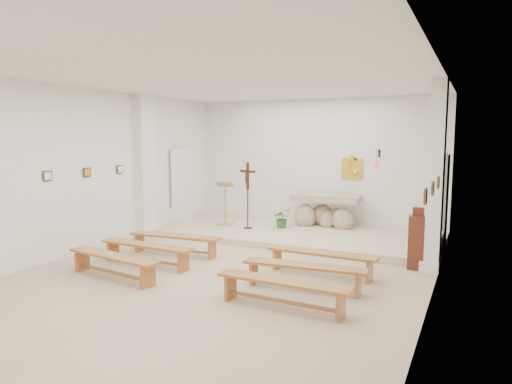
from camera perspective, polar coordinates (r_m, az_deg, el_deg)
The scene contains 29 objects.
ground at distance 8.42m, azimuth -4.09°, elevation -10.20°, with size 7.00×10.00×0.00m, color #C8AE90.
wall_left at distance 10.29m, azimuth -21.26°, elevation 2.40°, with size 0.02×10.00×3.50m, color white.
wall_right at distance 7.01m, azimuth 21.27°, elevation 0.50°, with size 0.02×10.00×3.50m, color white.
wall_back at distance 12.63m, azimuth 7.29°, elevation 3.57°, with size 7.00×0.02×3.50m, color white.
ceiling at distance 8.11m, azimuth -4.31°, elevation 14.08°, with size 7.00×10.00×0.02m, color silver.
sanctuary_platform at distance 11.47m, azimuth 4.75°, elevation -5.19°, with size 6.98×3.00×0.15m, color beige.
pilaster_left at distance 11.65m, azimuth -13.63°, elevation 3.15°, with size 0.26×0.55×3.50m, color white.
pilaster_right at distance 9.01m, azimuth 21.60°, elevation 1.81°, with size 0.26×0.55×3.50m, color white.
gold_wall_relief at distance 12.31m, azimuth 11.87°, elevation 2.93°, with size 0.55×0.04×0.55m, color gold.
sanctuary_lamp at distance 11.90m, azimuth 14.86°, elevation 3.48°, with size 0.11×0.36×0.44m.
station_frame_left_front at distance 9.75m, azimuth -24.62°, elevation 1.84°, with size 0.03×0.20×0.20m, color #472C1F.
station_frame_left_mid at distance 10.41m, azimuth -20.37°, elevation 2.32°, with size 0.03×0.20×0.20m, color #472C1F.
station_frame_left_rear at distance 11.12m, azimuth -16.65°, elevation 2.73°, with size 0.03×0.20×0.20m, color #472C1F.
station_frame_right_front at distance 6.23m, azimuth 20.44°, elevation -0.49°, with size 0.03×0.20×0.20m, color #472C1F.
station_frame_right_mid at distance 7.22m, azimuth 21.24°, elevation 0.43°, with size 0.03×0.20×0.20m, color #472C1F.
station_frame_right_rear at distance 8.21m, azimuth 21.84°, elevation 1.14°, with size 0.03×0.20×0.20m, color #472C1F.
radiator_left at distance 12.41m, azimuth -11.58°, elevation -3.46°, with size 0.10×0.85×0.52m, color silver.
radiator_right at distance 9.92m, azimuth 21.89°, elevation -6.44°, with size 0.10×0.85×0.52m, color silver.
altar at distance 12.05m, azimuth 8.63°, elevation -2.59°, with size 1.78×0.83×0.91m.
lectern at distance 12.06m, azimuth -3.90°, elevation -1.35°, with size 0.49×0.44×1.20m.
crucifix_stand at distance 11.52m, azimuth -1.06°, elevation 0.18°, with size 0.50×0.22×1.69m.
potted_plant at distance 11.75m, azimuth 3.28°, elevation -3.26°, with size 0.45×0.39×0.50m, color #2A5723.
donation_pedestal at distance 9.12m, azimuth 19.50°, elevation -5.90°, with size 0.33×0.33×1.17m.
bench_left_front at distance 9.79m, azimuth -10.14°, elevation -5.92°, with size 2.04×0.53×0.43m.
bench_right_front at distance 8.35m, azimuth 8.16°, elevation -8.12°, with size 2.03×0.38×0.43m.
bench_left_second at distance 9.09m, azimuth -13.52°, elevation -6.99°, with size 2.03×0.37×0.43m.
bench_right_second at distance 7.53m, azimuth 6.01°, elevation -9.77°, with size 2.04×0.51×0.43m.
bench_left_third at distance 8.44m, azimuth -17.45°, elevation -8.20°, with size 2.04×0.59×0.43m.
bench_right_third at distance 6.72m, azimuth 3.31°, elevation -11.79°, with size 2.03×0.38×0.43m.
Camera 1 is at (4.06, -6.95, 2.48)m, focal length 32.00 mm.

